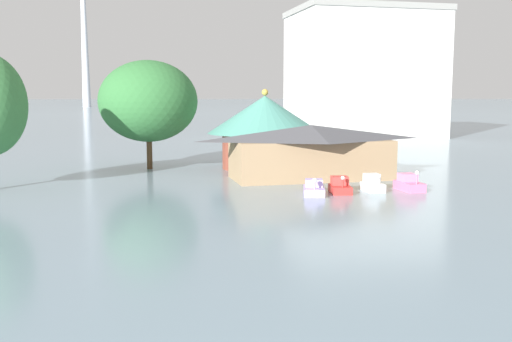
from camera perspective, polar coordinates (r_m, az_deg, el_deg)
pedal_boat_lavender at (r=45.63m, az=5.70°, el=-1.74°), size 2.31×3.07×1.48m
pedal_boat_red at (r=46.75m, az=8.23°, el=-1.52°), size 1.95×2.68×1.51m
pedal_boat_white at (r=48.01m, az=11.34°, el=-1.30°), size 1.49×2.30×1.53m
pedal_boat_pink at (r=49.05m, az=14.76°, el=-1.22°), size 1.49×2.91×1.79m
boathouse at (r=54.06m, az=5.40°, el=1.99°), size 15.56×7.05×5.00m
green_roof_pavilion at (r=61.57m, az=0.88°, el=4.35°), size 12.19×12.19×8.36m
shoreline_tree_mid at (r=61.84m, az=-10.52°, el=6.74°), size 10.23×10.23×11.31m
background_building_block at (r=108.69m, az=10.49°, el=9.36°), size 25.51×18.24×22.98m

